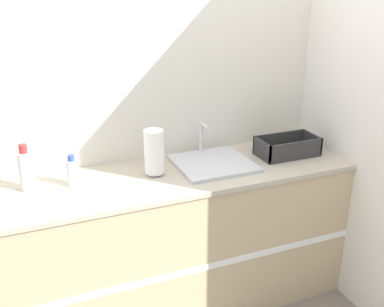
# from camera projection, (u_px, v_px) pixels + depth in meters

# --- Properties ---
(wall_back) EXTENTS (4.57, 0.06, 2.60)m
(wall_back) POSITION_uv_depth(u_px,v_px,m) (154.00, 100.00, 2.78)
(wall_back) COLOR beige
(wall_back) RESTS_ON ground_plane
(wall_right) EXTENTS (0.06, 2.59, 2.60)m
(wall_right) POSITION_uv_depth(u_px,v_px,m) (335.00, 95.00, 2.88)
(wall_right) COLOR silver
(wall_right) RESTS_ON ground_plane
(counter_cabinet) EXTENTS (2.20, 0.62, 0.93)m
(counter_cabinet) POSITION_uv_depth(u_px,v_px,m) (174.00, 242.00, 2.80)
(counter_cabinet) COLOR tan
(counter_cabinet) RESTS_ON ground_plane
(sink) EXTENTS (0.45, 0.43, 0.22)m
(sink) POSITION_uv_depth(u_px,v_px,m) (213.00, 162.00, 2.75)
(sink) COLOR silver
(sink) RESTS_ON counter_cabinet
(paper_towel_roll) EXTENTS (0.11, 0.11, 0.27)m
(paper_towel_roll) POSITION_uv_depth(u_px,v_px,m) (154.00, 152.00, 2.57)
(paper_towel_roll) COLOR #4C4C51
(paper_towel_roll) RESTS_ON counter_cabinet
(dish_rack) EXTENTS (0.39, 0.21, 0.12)m
(dish_rack) POSITION_uv_depth(u_px,v_px,m) (287.00, 149.00, 2.88)
(dish_rack) COLOR #2D2D2D
(dish_rack) RESTS_ON counter_cabinet
(bottle_white_spray) EXTENTS (0.08, 0.08, 0.26)m
(bottle_white_spray) POSITION_uv_depth(u_px,v_px,m) (26.00, 170.00, 2.39)
(bottle_white_spray) COLOR white
(bottle_white_spray) RESTS_ON counter_cabinet
(bottle_clear) EXTENTS (0.07, 0.07, 0.18)m
(bottle_clear) POSITION_uv_depth(u_px,v_px,m) (73.00, 172.00, 2.45)
(bottle_clear) COLOR silver
(bottle_clear) RESTS_ON counter_cabinet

